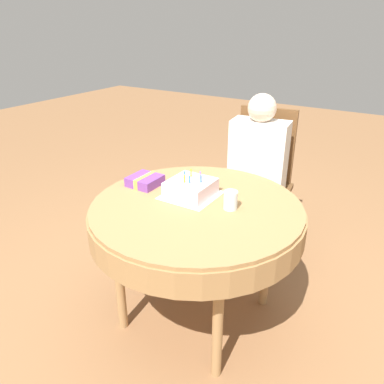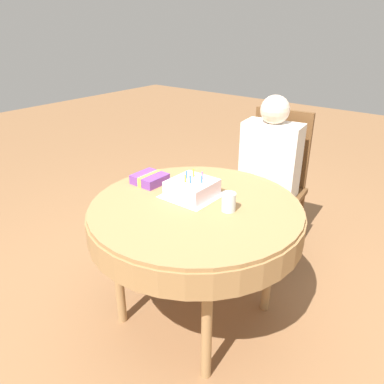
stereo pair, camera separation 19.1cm
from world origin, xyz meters
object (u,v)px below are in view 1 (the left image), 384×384
Objects in this scene: birthday_cake at (191,188)px; chair at (260,177)px; person at (257,162)px; gift_box at (145,181)px; drinking_glass at (231,200)px.

chair is at bearing 86.74° from birthday_cake.
person reaches higher than birthday_cake.
chair is 5.95× the size of gift_box.
drinking_glass is at bearing -84.79° from chair.
drinking_glass is 0.55× the size of gift_box.
drinking_glass reaches higher than gift_box.
birthday_cake reaches higher than gift_box.
drinking_glass is at bearing -0.61° from gift_box.
person reaches higher than gift_box.
person reaches higher than drinking_glass.
drinking_glass is at bearing -5.94° from birthday_cake.
gift_box is (-0.54, 0.01, -0.02)m from drinking_glass.
birthday_cake is 0.25m from drinking_glass.
person is at bearing 85.21° from birthday_cake.
birthday_cake is 2.36× the size of drinking_glass.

